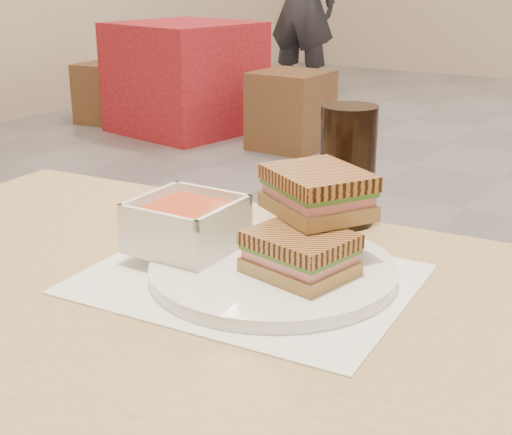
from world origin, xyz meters
The scene contains 11 objects.
main_table centered at (0.07, -2.10, 0.64)m, with size 1.26×0.81×0.75m.
tray_liner centered at (0.01, -2.02, 0.75)m, with size 0.39×0.31×0.00m.
plate centered at (0.03, -2.00, 0.76)m, with size 0.29×0.29×0.02m.
soup_bowl centered at (-0.08, -2.01, 0.79)m, with size 0.12×0.12×0.06m.
panini_lower centered at (0.07, -2.01, 0.79)m, with size 0.12×0.11×0.05m.
panini_upper centered at (0.06, -1.94, 0.84)m, with size 0.15×0.14×0.05m.
cola_glass centered at (0.02, -1.78, 0.83)m, with size 0.08×0.08×0.17m.
bg_table_0 centered at (-2.69, 1.29, 0.37)m, with size 0.96×0.96×0.74m.
bg_chair_0l centered at (-3.35, 1.21, 0.21)m, with size 0.43×0.43×0.43m.
bg_chair_0r centered at (-1.81, 1.23, 0.24)m, with size 0.44×0.44×0.48m.
patron_a centered at (-2.66, 2.85, 0.82)m, with size 0.60×0.40×1.63m.
Camera 1 is at (0.44, -2.66, 1.09)m, focal length 50.71 mm.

